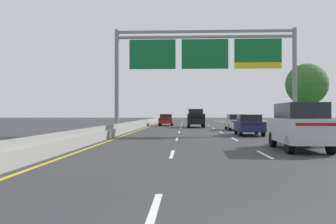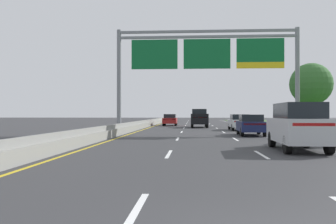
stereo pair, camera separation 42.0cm
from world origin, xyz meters
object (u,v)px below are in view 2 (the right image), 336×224
Objects in this scene: car_red_left_lane_sedan at (170,120)px; car_silver_right_lane_suv at (298,126)px; pickup_truck_black at (199,118)px; roadside_tree_mid at (311,84)px; overhead_sign_gantry at (207,59)px; car_navy_right_lane_sedan at (251,125)px; car_white_right_lane_sedan at (239,122)px.

car_silver_right_lane_suv is at bearing -167.12° from car_red_left_lane_sedan.
roadside_tree_mid reaches higher than pickup_truck_black.
roadside_tree_mid is at bearing 42.63° from overhead_sign_gantry.
pickup_truck_black reaches higher than car_silver_right_lane_suv.
overhead_sign_gantry is at bearing 54.05° from car_navy_right_lane_sedan.
car_silver_right_lane_suv is 34.31m from car_red_left_lane_sedan.
car_white_right_lane_sedan is 1.00× the size of car_red_left_lane_sedan.
pickup_truck_black is at bearing 13.91° from car_navy_right_lane_sedan.
car_silver_right_lane_suv is at bearing -171.85° from pickup_truck_black.
pickup_truck_black reaches higher than car_navy_right_lane_sedan.
overhead_sign_gantry is 2.09× the size of roadside_tree_mid.
pickup_truck_black is 13.08m from roadside_tree_mid.
pickup_truck_black is 6.91m from car_red_left_lane_sedan.
pickup_truck_black is 0.75× the size of roadside_tree_mid.
car_white_right_lane_sedan is (3.44, 6.45, -5.37)m from overhead_sign_gantry.
roadside_tree_mid reaches higher than car_navy_right_lane_sedan.
car_navy_right_lane_sedan is 1.01× the size of car_red_left_lane_sedan.
roadside_tree_mid is (16.03, -8.69, 4.05)m from car_red_left_lane_sedan.
car_red_left_lane_sedan is at bearing 14.09° from car_silver_right_lane_suv.
car_navy_right_lane_sedan is 23.23m from car_red_left_lane_sedan.
pickup_truck_black is at bearing 166.30° from roadside_tree_mid.
pickup_truck_black is 8.31m from car_white_right_lane_sedan.
car_silver_right_lane_suv is (3.49, -13.88, -5.09)m from overhead_sign_gantry.
pickup_truck_black is at bearing 91.48° from overhead_sign_gantry.
car_red_left_lane_sedan is at bearing 102.18° from overhead_sign_gantry.
car_red_left_lane_sedan is at bearing 20.23° from car_navy_right_lane_sedan.
car_red_left_lane_sedan is (-3.86, 5.72, -0.26)m from pickup_truck_black.
roadside_tree_mid is at bearing -62.69° from car_white_right_lane_sedan.
car_navy_right_lane_sedan is at bearing -122.87° from roadside_tree_mid.
car_navy_right_lane_sedan is at bearing -37.56° from overhead_sign_gantry.
overhead_sign_gantry is 20.71m from car_red_left_lane_sedan.
roadside_tree_mid reaches higher than car_white_right_lane_sedan.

